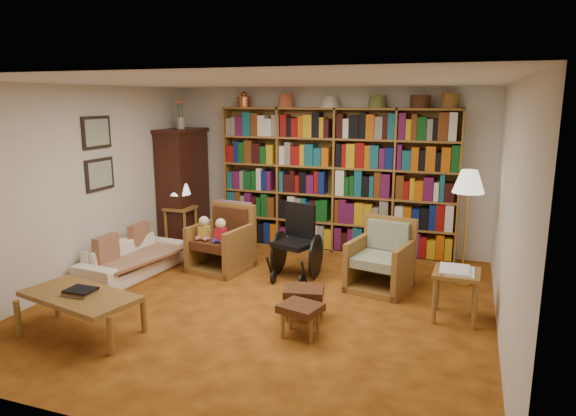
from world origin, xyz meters
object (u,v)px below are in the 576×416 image
at_px(sofa, 133,259).
at_px(side_table_papers, 456,279).
at_px(footstool_b, 301,310).
at_px(armchair_leather, 224,242).
at_px(footstool_a, 304,293).
at_px(floor_lamp, 468,186).
at_px(coffee_table, 80,298).
at_px(wheelchair, 297,244).
at_px(armchair_sage, 381,261).
at_px(side_table_lamp, 181,218).

xyz_separation_m(sofa, side_table_papers, (4.12, -0.02, 0.22)).
xyz_separation_m(sofa, footstool_b, (2.68, -0.95, 0.04)).
xyz_separation_m(armchair_leather, footstool_a, (1.58, -1.25, -0.08)).
xyz_separation_m(floor_lamp, coffee_table, (-3.57, -2.81, -0.89)).
xyz_separation_m(floor_lamp, footstool_b, (-1.49, -2.10, -1.00)).
relative_size(armchair_leather, coffee_table, 0.70).
height_order(footstool_b, coffee_table, coffee_table).
xyz_separation_m(footstool_a, footstool_b, (0.09, -0.40, -0.02)).
xyz_separation_m(footstool_a, coffee_table, (-1.99, -1.11, 0.10)).
xyz_separation_m(wheelchair, coffee_table, (-1.48, -2.39, -0.05)).
distance_m(armchair_sage, footstool_a, 1.39).
relative_size(sofa, side_table_papers, 2.77).
relative_size(armchair_sage, floor_lamp, 0.59).
bearing_deg(footstool_a, side_table_papers, 19.24).
distance_m(wheelchair, footstool_a, 1.38).
bearing_deg(footstool_a, sofa, 167.93).
bearing_deg(floor_lamp, armchair_sage, -154.76).
bearing_deg(footstool_b, wheelchair, 109.85).
bearing_deg(floor_lamp, footstool_a, -132.86).
distance_m(armchair_sage, side_table_papers, 1.17).
relative_size(wheelchair, side_table_papers, 1.69).
height_order(sofa, floor_lamp, floor_lamp).
relative_size(wheelchair, floor_lamp, 0.65).
bearing_deg(armchair_sage, footstool_b, -107.59).
bearing_deg(wheelchair, coffee_table, -121.75).
bearing_deg(wheelchair, armchair_sage, -1.51).
bearing_deg(side_table_papers, side_table_lamp, 161.37).
xyz_separation_m(sofa, footstool_a, (2.59, -0.55, 0.06)).
height_order(footstool_a, footstool_b, footstool_a).
distance_m(floor_lamp, footstool_a, 2.52).
height_order(side_table_lamp, armchair_sage, armchair_sage).
relative_size(sofa, side_table_lamp, 2.41).
distance_m(side_table_papers, coffee_table, 3.88).
bearing_deg(side_table_lamp, floor_lamp, -3.40).
xyz_separation_m(side_table_lamp, side_table_papers, (4.22, -1.42, -0.03)).
relative_size(side_table_lamp, floor_lamp, 0.44).
xyz_separation_m(armchair_leather, footstool_b, (1.67, -1.65, -0.10)).
relative_size(armchair_leather, side_table_papers, 1.59).
bearing_deg(coffee_table, wheelchair, 58.25).
height_order(sofa, footstool_b, sofa).
relative_size(sofa, wheelchair, 1.64).
relative_size(floor_lamp, side_table_papers, 2.58).
xyz_separation_m(side_table_lamp, wheelchair, (2.18, -0.68, -0.04)).
distance_m(sofa, footstool_a, 2.65).
bearing_deg(armchair_leather, footstool_b, -44.60).
height_order(armchair_leather, side_table_papers, armchair_leather).
relative_size(armchair_leather, footstool_b, 1.96).
height_order(sofa, footstool_a, sofa).
xyz_separation_m(footstool_b, coffee_table, (-2.08, -0.71, 0.11)).
bearing_deg(side_table_lamp, side_table_papers, -18.63).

